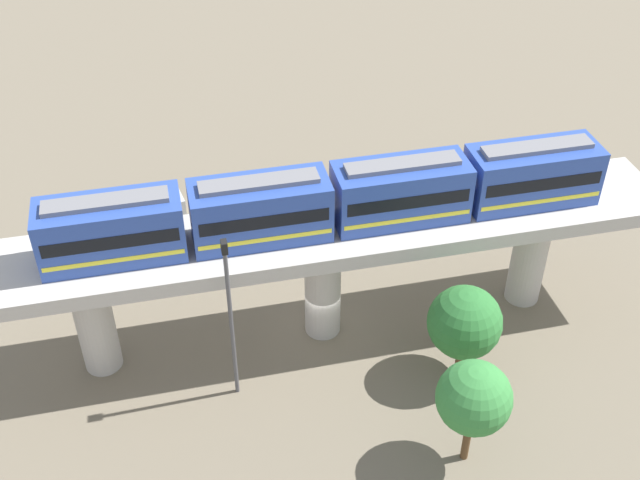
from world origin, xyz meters
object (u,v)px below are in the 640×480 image
(parked_car_black, at_px, (462,175))
(tree_near_viaduct, at_px, (465,323))
(signal_post, at_px, (230,314))
(train, at_px, (332,201))
(parked_car_silver, at_px, (150,204))
(tree_mid_lot, at_px, (474,398))

(parked_car_black, xyz_separation_m, tree_near_viaduct, (-16.20, 6.39, 2.71))
(tree_near_viaduct, height_order, signal_post, signal_post)
(train, distance_m, parked_car_silver, 17.44)
(train, xyz_separation_m, parked_car_black, (11.57, -11.99, -7.68))
(parked_car_silver, bearing_deg, parked_car_black, -103.52)
(tree_mid_lot, bearing_deg, signal_post, 56.70)
(signal_post, bearing_deg, tree_near_viaduct, -96.27)
(parked_car_silver, relative_size, signal_post, 0.47)
(tree_near_viaduct, relative_size, tree_mid_lot, 0.93)
(train, xyz_separation_m, parked_car_silver, (12.88, 8.90, -7.68))
(train, height_order, tree_near_viaduct, train)
(signal_post, bearing_deg, parked_car_black, -49.60)
(tree_mid_lot, relative_size, signal_post, 0.60)
(parked_car_silver, distance_m, signal_post, 17.21)
(parked_car_black, distance_m, parked_car_silver, 20.94)
(tree_mid_lot, bearing_deg, train, 22.43)
(parked_car_black, bearing_deg, train, 141.26)
(signal_post, bearing_deg, train, -58.70)
(train, distance_m, tree_near_viaduct, 8.80)
(parked_car_black, height_order, parked_car_silver, same)
(train, relative_size, tree_near_viaduct, 5.16)
(parked_car_silver, height_order, signal_post, signal_post)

